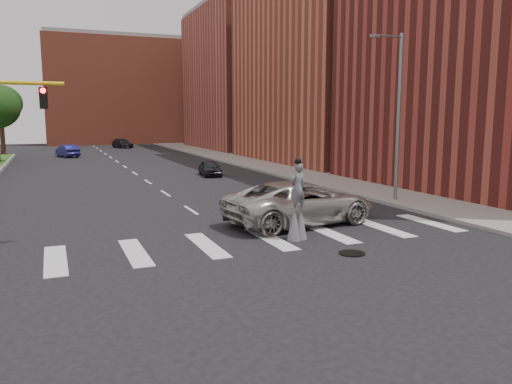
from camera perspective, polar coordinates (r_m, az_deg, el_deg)
ground_plane at (r=17.92m, az=-0.78°, el=-6.47°), size 160.00×160.00×0.00m
sidewalk_right at (r=45.44m, az=2.30°, el=2.80°), size 5.00×90.00×0.18m
manhole at (r=17.54m, az=10.90°, el=-6.89°), size 0.90×0.90×0.04m
building_mid at (r=54.61m, az=9.56°, el=16.19°), size 16.00×22.00×24.00m
building_far at (r=75.80m, az=-0.31°, el=12.61°), size 16.00×22.00×20.00m
building_backdrop at (r=95.00m, az=-15.11°, el=10.90°), size 26.00×14.00×18.00m
streetlight at (r=28.04m, az=15.84°, el=8.75°), size 2.05×0.20×9.00m
stilt_performer at (r=18.96m, az=4.76°, el=-1.65°), size 0.83×0.60×3.15m
suv_crossing at (r=21.84m, az=5.07°, el=-1.22°), size 7.19×4.06×1.90m
car_near at (r=39.98m, az=-5.27°, el=2.75°), size 1.83×3.77×1.24m
car_mid at (r=62.70m, az=-20.75°, el=4.43°), size 2.75×4.67×1.46m
car_far at (r=78.75m, az=-15.01°, el=5.38°), size 3.16×4.99×1.35m
tree_7 at (r=69.06m, az=-27.22°, el=9.00°), size 5.17×5.17×8.54m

